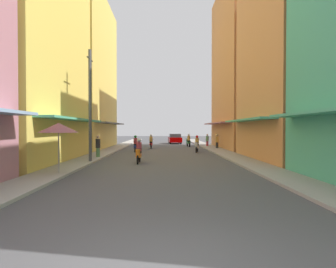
{
  "coord_description": "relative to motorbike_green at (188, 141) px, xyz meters",
  "views": [
    {
      "loc": [
        0.0,
        -4.33,
        2.19
      ],
      "look_at": [
        0.37,
        20.37,
        1.74
      ],
      "focal_mm": 30.61,
      "sensor_mm": 36.0,
      "label": 1
    }
  ],
  "objects": [
    {
      "name": "ground_plane",
      "position": [
        -3.03,
        -7.86,
        -0.7
      ],
      "size": [
        117.88,
        117.88,
        0.0
      ],
      "primitive_type": "plane",
      "color": "#4C4C4F"
    },
    {
      "name": "sidewalk_left",
      "position": [
        -8.39,
        -7.86,
        -0.64
      ],
      "size": [
        1.81,
        61.58,
        0.12
      ],
      "primitive_type": "cube",
      "color": "#ADA89E",
      "rests_on": "ground"
    },
    {
      "name": "sidewalk_right",
      "position": [
        2.32,
        -7.86,
        -0.64
      ],
      "size": [
        1.81,
        61.58,
        0.12
      ],
      "primitive_type": "cube",
      "color": "#9E9991",
      "rests_on": "ground"
    },
    {
      "name": "building_left_mid",
      "position": [
        -12.29,
        -16.14,
        6.54
      ],
      "size": [
        7.05,
        11.41,
        14.49
      ],
      "color": "#EFD159",
      "rests_on": "ground"
    },
    {
      "name": "building_left_far",
      "position": [
        -12.29,
        -3.22,
        7.5
      ],
      "size": [
        7.05,
        13.08,
        16.42
      ],
      "color": "#EFD159",
      "rests_on": "ground"
    },
    {
      "name": "building_right_mid",
      "position": [
        6.22,
        -15.21,
        7.4
      ],
      "size": [
        7.05,
        9.69,
        16.22
      ],
      "color": "#D88C4C",
      "rests_on": "ground"
    },
    {
      "name": "building_right_far",
      "position": [
        6.22,
        -3.62,
        8.19
      ],
      "size": [
        7.05,
        11.93,
        17.81
      ],
      "color": "#D88C4C",
      "rests_on": "ground"
    },
    {
      "name": "motorbike_green",
      "position": [
        0.0,
        0.0,
        0.0
      ],
      "size": [
        0.55,
        1.8,
        1.58
      ],
      "color": "black",
      "rests_on": "ground"
    },
    {
      "name": "motorbike_blue",
      "position": [
        -5.71,
        -7.82,
        0.0
      ],
      "size": [
        0.55,
        1.81,
        1.58
      ],
      "color": "black",
      "rests_on": "ground"
    },
    {
      "name": "motorbike_silver",
      "position": [
        0.08,
        -8.19,
        0.0
      ],
      "size": [
        0.62,
        1.79,
        1.58
      ],
      "color": "black",
      "rests_on": "ground"
    },
    {
      "name": "motorbike_orange",
      "position": [
        -4.63,
        -16.75,
        0.0
      ],
      "size": [
        0.55,
        1.81,
        1.58
      ],
      "color": "black",
      "rests_on": "ground"
    },
    {
      "name": "motorbike_red",
      "position": [
        -4.44,
        -3.03,
        0.0
      ],
      "size": [
        0.55,
        1.81,
        1.58
      ],
      "color": "black",
      "rests_on": "ground"
    },
    {
      "name": "parked_car",
      "position": [
        -1.39,
        7.24,
        0.04
      ],
      "size": [
        1.98,
        4.19,
        1.45
      ],
      "color": "#8C0000",
      "rests_on": "ground"
    },
    {
      "name": "pedestrian_foreground",
      "position": [
        2.24,
        -0.51,
        0.07
      ],
      "size": [
        0.34,
        0.34,
        1.55
      ],
      "color": "#99333F",
      "rests_on": "ground"
    },
    {
      "name": "pedestrian_crossing",
      "position": [
        -7.88,
        -13.87,
        0.15
      ],
      "size": [
        0.34,
        0.34,
        1.7
      ],
      "color": "#598C59",
      "rests_on": "ground"
    },
    {
      "name": "pedestrian_midway",
      "position": [
        2.74,
        -4.17,
        0.24
      ],
      "size": [
        0.44,
        0.44,
        1.67
      ],
      "color": "#262628",
      "rests_on": "ground"
    },
    {
      "name": "vendor_umbrella",
      "position": [
        -7.91,
        -21.63,
        1.53
      ],
      "size": [
        1.83,
        1.83,
        2.47
      ],
      "color": "#99999E",
      "rests_on": "ground"
    },
    {
      "name": "utility_pole",
      "position": [
        -7.73,
        -16.63,
        2.99
      ],
      "size": [
        0.2,
        1.2,
        7.23
      ],
      "color": "#4C4C4F",
      "rests_on": "ground"
    }
  ]
}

